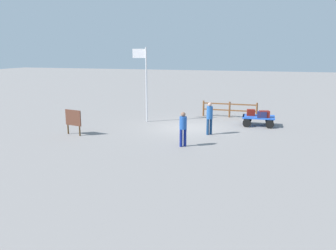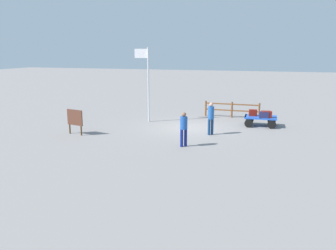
{
  "view_description": "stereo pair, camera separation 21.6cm",
  "coord_description": "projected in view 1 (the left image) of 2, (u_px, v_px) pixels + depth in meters",
  "views": [
    {
      "loc": [
        -4.53,
        19.15,
        4.4
      ],
      "look_at": [
        -0.56,
        6.0,
        1.44
      ],
      "focal_mm": 36.89,
      "sensor_mm": 36.0,
      "label": 1
    },
    {
      "loc": [
        -4.74,
        19.08,
        4.4
      ],
      "look_at": [
        -0.56,
        6.0,
        1.44
      ],
      "focal_mm": 36.89,
      "sensor_mm": 36.0,
      "label": 2
    }
  ],
  "objects": [
    {
      "name": "suitcase_maroon",
      "position": [
        264.0,
        114.0,
        20.12
      ],
      "size": [
        0.63,
        0.51,
        0.39
      ],
      "color": "maroon",
      "rests_on": "luggage_cart"
    },
    {
      "name": "signboard",
      "position": [
        73.0,
        119.0,
        18.26
      ],
      "size": [
        1.04,
        0.29,
        1.35
      ],
      "color": "#4C3319",
      "rests_on": "ground"
    },
    {
      "name": "wooden_fence",
      "position": [
        230.0,
        108.0,
        23.18
      ],
      "size": [
        3.68,
        0.14,
        1.06
      ],
      "color": "brown",
      "rests_on": "ground"
    },
    {
      "name": "suitcase_tan",
      "position": [
        251.0,
        112.0,
        20.7
      ],
      "size": [
        0.51,
        0.38,
        0.37
      ],
      "color": "maroon",
      "rests_on": "luggage_cart"
    },
    {
      "name": "luggage_cart",
      "position": [
        258.0,
        118.0,
        20.61
      ],
      "size": [
        1.89,
        1.39,
        0.59
      ],
      "color": "blue",
      "rests_on": "ground"
    },
    {
      "name": "worker_trailing",
      "position": [
        183.0,
        127.0,
        16.0
      ],
      "size": [
        0.48,
        0.48,
        1.64
      ],
      "color": "navy",
      "rests_on": "ground"
    },
    {
      "name": "flagpole",
      "position": [
        145.0,
        78.0,
        21.33
      ],
      "size": [
        0.91,
        0.15,
        4.62
      ],
      "color": "silver",
      "rests_on": "ground"
    },
    {
      "name": "suitcase_navy",
      "position": [
        262.0,
        115.0,
        20.08
      ],
      "size": [
        0.56,
        0.37,
        0.35
      ],
      "color": "#20244F",
      "rests_on": "luggage_cart"
    },
    {
      "name": "ground_plane",
      "position": [
        189.0,
        128.0,
        20.12
      ],
      "size": [
        120.0,
        120.0,
        0.0
      ],
      "primitive_type": "plane",
      "color": "gray"
    },
    {
      "name": "worker_lead",
      "position": [
        210.0,
        116.0,
        18.29
      ],
      "size": [
        0.46,
        0.46,
        1.74
      ],
      "color": "navy",
      "rests_on": "ground"
    }
  ]
}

